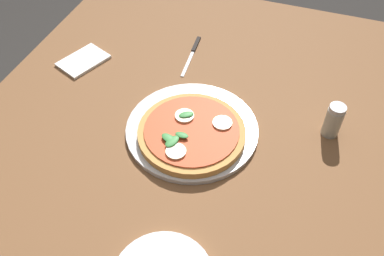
{
  "coord_description": "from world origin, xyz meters",
  "views": [
    {
      "loc": [
        0.61,
        0.25,
        1.51
      ],
      "look_at": [
        -0.02,
        0.03,
        0.78
      ],
      "focal_mm": 39.05,
      "sensor_mm": 36.0,
      "label": 1
    }
  ],
  "objects_px": {
    "dining_table": "(178,161)",
    "pepper_shaker": "(333,120)",
    "napkin": "(83,61)",
    "serving_tray": "(192,129)",
    "pizza": "(192,132)",
    "knife": "(193,51)"
  },
  "relations": [
    {
      "from": "dining_table",
      "to": "pepper_shaker",
      "type": "relative_size",
      "value": 15.15
    },
    {
      "from": "napkin",
      "to": "serving_tray",
      "type": "bearing_deg",
      "value": 68.74
    },
    {
      "from": "pizza",
      "to": "knife",
      "type": "bearing_deg",
      "value": -161.3
    },
    {
      "from": "napkin",
      "to": "pizza",
      "type": "bearing_deg",
      "value": 66.1
    },
    {
      "from": "napkin",
      "to": "pepper_shaker",
      "type": "xyz_separation_m",
      "value": [
        0.04,
        0.69,
        0.04
      ]
    },
    {
      "from": "serving_tray",
      "to": "pizza",
      "type": "xyz_separation_m",
      "value": [
        0.02,
        0.01,
        0.02
      ]
    },
    {
      "from": "pepper_shaker",
      "to": "serving_tray",
      "type": "bearing_deg",
      "value": -71.77
    },
    {
      "from": "pizza",
      "to": "napkin",
      "type": "distance_m",
      "value": 0.42
    },
    {
      "from": "napkin",
      "to": "dining_table",
      "type": "bearing_deg",
      "value": 63.77
    },
    {
      "from": "dining_table",
      "to": "pizza",
      "type": "xyz_separation_m",
      "value": [
        -0.0,
        0.04,
        0.12
      ]
    },
    {
      "from": "dining_table",
      "to": "knife",
      "type": "height_order",
      "value": "knife"
    },
    {
      "from": "knife",
      "to": "dining_table",
      "type": "bearing_deg",
      "value": 12.46
    },
    {
      "from": "dining_table",
      "to": "pizza",
      "type": "distance_m",
      "value": 0.13
    },
    {
      "from": "napkin",
      "to": "pepper_shaker",
      "type": "height_order",
      "value": "pepper_shaker"
    },
    {
      "from": "pepper_shaker",
      "to": "napkin",
      "type": "bearing_deg",
      "value": -93.68
    },
    {
      "from": "dining_table",
      "to": "pepper_shaker",
      "type": "bearing_deg",
      "value": 110.43
    },
    {
      "from": "knife",
      "to": "pizza",
      "type": "bearing_deg",
      "value": 18.7
    },
    {
      "from": "serving_tray",
      "to": "napkin",
      "type": "bearing_deg",
      "value": -111.26
    },
    {
      "from": "pizza",
      "to": "serving_tray",
      "type": "bearing_deg",
      "value": -162.2
    },
    {
      "from": "serving_tray",
      "to": "pepper_shaker",
      "type": "xyz_separation_m",
      "value": [
        -0.1,
        0.31,
        0.04
      ]
    },
    {
      "from": "knife",
      "to": "pepper_shaker",
      "type": "xyz_separation_m",
      "value": [
        0.19,
        0.41,
        0.04
      ]
    },
    {
      "from": "serving_tray",
      "to": "knife",
      "type": "relative_size",
      "value": 1.7
    }
  ]
}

